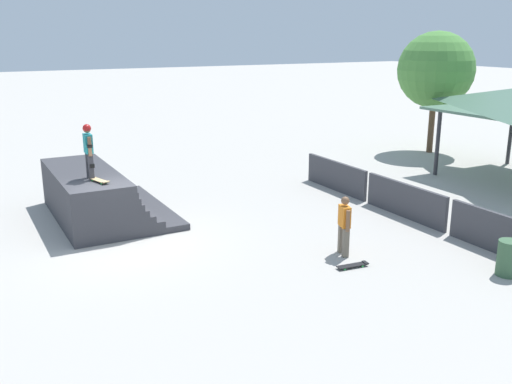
% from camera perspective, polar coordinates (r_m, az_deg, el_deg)
% --- Properties ---
extents(ground_plane, '(160.00, 160.00, 0.00)m').
position_cam_1_polar(ground_plane, '(15.93, -13.06, -4.89)').
color(ground_plane, '#ADA8A0').
extents(quarter_pipe_ramp, '(4.89, 3.26, 1.50)m').
position_cam_1_polar(quarter_pipe_ramp, '(18.02, -15.81, -0.46)').
color(quarter_pipe_ramp, '#38383D').
rests_on(quarter_pipe_ramp, ground).
extents(skater_on_deck, '(0.66, 0.23, 1.56)m').
position_cam_1_polar(skater_on_deck, '(16.56, -16.41, 4.27)').
color(skater_on_deck, '#2D2D33').
rests_on(skater_on_deck, quarter_pipe_ramp).
extents(skateboard_on_deck, '(0.81, 0.42, 0.09)m').
position_cam_1_polar(skateboard_on_deck, '(16.26, -15.36, 1.12)').
color(skateboard_on_deck, green).
rests_on(skateboard_on_deck, quarter_pipe_ramp).
extents(bystander_walking, '(0.62, 0.32, 1.54)m').
position_cam_1_polar(bystander_walking, '(14.55, 8.82, -3.06)').
color(bystander_walking, '#6B6051').
rests_on(bystander_walking, ground).
extents(skateboard_on_ground, '(0.28, 0.83, 0.09)m').
position_cam_1_polar(skateboard_on_ground, '(14.08, 9.73, -7.22)').
color(skateboard_on_ground, green).
rests_on(skateboard_on_ground, ground).
extents(barrier_fence, '(10.51, 0.12, 1.05)m').
position_cam_1_polar(barrier_fence, '(18.05, 14.68, -0.83)').
color(barrier_fence, '#3D3D42').
rests_on(barrier_fence, ground).
extents(tree_beside_pavilion, '(3.50, 3.50, 5.61)m').
position_cam_1_polar(tree_beside_pavilion, '(28.09, 17.55, 11.55)').
color(tree_beside_pavilion, brown).
rests_on(tree_beside_pavilion, ground).
extents(trash_bin, '(0.52, 0.52, 0.85)m').
position_cam_1_polar(trash_bin, '(14.55, 23.93, -6.07)').
color(trash_bin, '#385B3D').
rests_on(trash_bin, ground).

